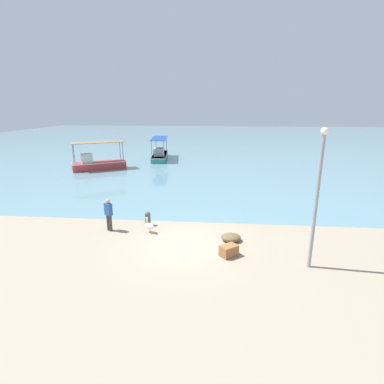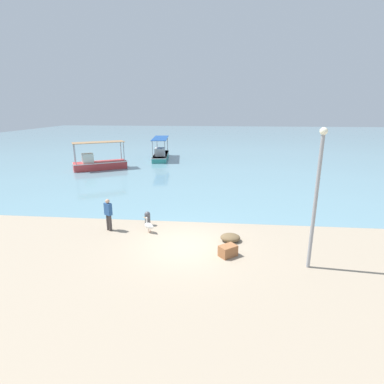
% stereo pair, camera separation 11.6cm
% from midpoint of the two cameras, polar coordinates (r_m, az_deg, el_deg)
% --- Properties ---
extents(ground, '(120.00, 120.00, 0.00)m').
position_cam_midpoint_polar(ground, '(13.99, -1.17, -10.20)').
color(ground, tan).
extents(harbor_water, '(110.00, 90.00, 0.00)m').
position_cam_midpoint_polar(harbor_water, '(60.81, 4.19, 9.94)').
color(harbor_water, '#66909E').
rests_on(harbor_water, ground).
extents(fishing_boat_center, '(2.53, 6.86, 2.58)m').
position_cam_midpoint_polar(fishing_boat_center, '(37.22, -5.90, 7.12)').
color(fishing_boat_center, teal).
rests_on(fishing_boat_center, harbor_water).
extents(fishing_boat_near_left, '(5.37, 4.11, 2.79)m').
position_cam_midpoint_polar(fishing_boat_near_left, '(32.28, -17.25, 5.28)').
color(fishing_boat_near_left, '#C03939').
rests_on(fishing_boat_near_left, harbor_water).
extents(pelican, '(0.71, 0.56, 0.80)m').
position_cam_midpoint_polar(pelican, '(15.38, -8.01, -6.35)').
color(pelican, '#E0997A').
rests_on(pelican, ground).
extents(lamp_post, '(0.28, 0.28, 5.47)m').
position_cam_midpoint_polar(lamp_post, '(12.04, 22.88, -0.09)').
color(lamp_post, gray).
rests_on(lamp_post, ground).
extents(mooring_bollard, '(0.31, 0.31, 0.78)m').
position_cam_midpoint_polar(mooring_bollard, '(16.30, -8.27, -4.92)').
color(mooring_bollard, '#47474C').
rests_on(mooring_bollard, ground).
extents(fisherman_standing, '(0.46, 0.40, 1.69)m').
position_cam_midpoint_polar(fisherman_standing, '(15.87, -15.43, -4.02)').
color(fisherman_standing, '#413A38').
rests_on(fisherman_standing, ground).
extents(net_pile, '(0.94, 0.80, 0.35)m').
position_cam_midpoint_polar(net_pile, '(14.51, 7.54, -8.59)').
color(net_pile, brown).
rests_on(net_pile, ground).
extents(cargo_crate, '(0.87, 0.84, 0.48)m').
position_cam_midpoint_polar(cargo_crate, '(13.10, 7.12, -11.05)').
color(cargo_crate, '#985F38').
rests_on(cargo_crate, ground).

